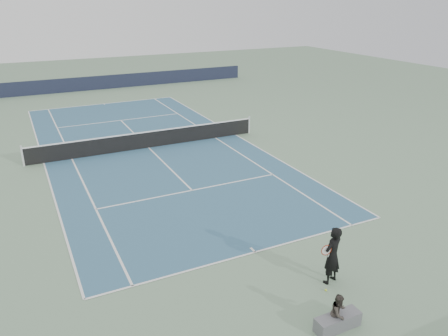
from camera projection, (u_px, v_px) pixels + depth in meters
name	position (u px, v px, depth m)	size (l,w,h in m)	color
ground	(149.00, 148.00, 24.32)	(80.00, 80.00, 0.00)	gray
court_surface	(149.00, 148.00, 24.32)	(10.97, 23.77, 0.01)	#335E7A
tennis_net	(148.00, 139.00, 24.13)	(12.90, 0.10, 1.07)	silver
windscreen_far	(89.00, 83.00, 39.03)	(30.00, 0.25, 1.20)	black
tennis_player	(332.00, 255.00, 12.60)	(0.85, 0.66, 1.81)	black
tennis_ball	(326.00, 290.00, 12.50)	(0.07, 0.07, 0.07)	#D4E42E
spectator_bench	(338.00, 317.00, 10.99)	(1.30, 0.77, 1.06)	#5D5E63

